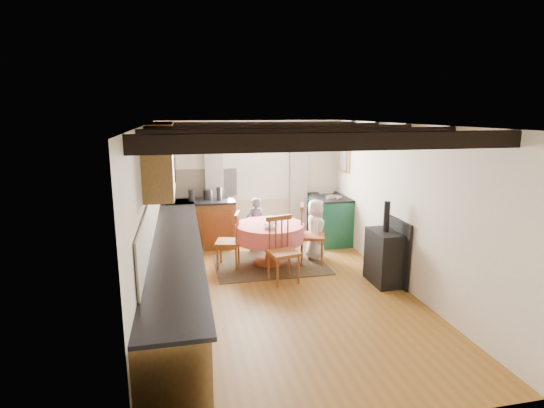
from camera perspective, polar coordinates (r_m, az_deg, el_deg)
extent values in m
cube|color=#8F5F20|center=(6.27, 1.57, -11.87)|extent=(3.60, 5.50, 0.00)
cube|color=white|center=(5.73, 1.71, 10.61)|extent=(3.60, 5.50, 0.00)
cube|color=silver|center=(8.53, -2.75, 3.06)|extent=(3.60, 0.00, 2.40)
cube|color=silver|center=(3.41, 12.89, -11.69)|extent=(3.60, 0.00, 2.40)
cube|color=silver|center=(5.74, -16.11, -1.98)|extent=(0.00, 5.50, 2.40)
cube|color=silver|center=(6.54, 17.14, -0.33)|extent=(0.00, 5.50, 2.40)
cube|color=black|center=(3.82, 8.94, 8.28)|extent=(3.60, 0.16, 0.16)
cube|color=black|center=(4.77, 4.60, 9.15)|extent=(3.60, 0.16, 0.16)
cube|color=black|center=(5.73, 1.70, 9.71)|extent=(3.60, 0.16, 0.16)
cube|color=black|center=(6.70, -0.36, 10.09)|extent=(3.60, 0.16, 0.16)
cube|color=black|center=(7.69, -1.91, 10.37)|extent=(3.60, 0.16, 0.16)
cube|color=beige|center=(6.03, -15.74, -1.28)|extent=(0.02, 4.50, 0.55)
cube|color=beige|center=(8.41, -9.47, 2.77)|extent=(1.40, 0.02, 0.55)
cube|color=brown|center=(5.95, -12.76, -8.96)|extent=(0.60, 5.30, 0.88)
cube|color=brown|center=(8.29, -9.54, -2.74)|extent=(1.30, 0.60, 0.88)
cube|color=black|center=(5.81, -12.77, -4.71)|extent=(0.64, 5.30, 0.04)
cube|color=black|center=(8.17, -9.65, 0.34)|extent=(1.30, 0.64, 0.04)
cube|color=brown|center=(6.79, -14.40, 6.70)|extent=(0.34, 1.80, 0.90)
cube|color=brown|center=(5.31, -14.93, 4.65)|extent=(0.34, 0.90, 0.70)
cube|color=white|center=(8.48, -2.09, 5.74)|extent=(1.34, 0.03, 1.54)
cube|color=white|center=(8.48, -2.10, 5.74)|extent=(1.20, 0.01, 1.40)
cube|color=#A1A1A1|center=(8.36, -7.71, 2.08)|extent=(0.35, 0.10, 2.10)
cube|color=#A1A1A1|center=(8.66, 3.58, 2.51)|extent=(0.35, 0.10, 2.10)
cylinder|color=black|center=(8.35, -2.02, 9.77)|extent=(2.00, 0.03, 0.03)
cube|color=gold|center=(8.51, 9.64, 6.27)|extent=(0.04, 0.50, 0.60)
cylinder|color=silver|center=(8.67, 4.15, 6.52)|extent=(0.30, 0.02, 0.30)
cube|color=#2D241D|center=(7.40, -0.30, -7.96)|extent=(1.87, 1.46, 0.01)
imported|color=#485257|center=(7.97, -2.24, -2.71)|extent=(0.42, 0.34, 1.01)
imported|color=silver|center=(7.55, 5.84, -3.38)|extent=(0.47, 0.60, 1.07)
imported|color=silver|center=(6.93, -0.31, -3.05)|extent=(0.24, 0.24, 0.05)
imported|color=silver|center=(7.17, 0.09, -2.52)|extent=(0.21, 0.21, 0.05)
imported|color=silver|center=(6.86, -0.17, -3.07)|extent=(0.13, 0.13, 0.08)
cylinder|color=#262628|center=(8.11, -10.71, 1.18)|extent=(0.13, 0.13, 0.23)
cylinder|color=#262628|center=(8.19, -8.56, 1.25)|extent=(0.17, 0.17, 0.19)
cylinder|color=#262628|center=(8.08, -7.10, 1.39)|extent=(0.09, 0.09, 0.26)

